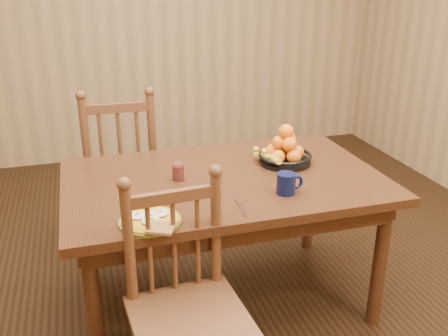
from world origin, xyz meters
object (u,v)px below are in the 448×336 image
object	(u,v)px
dining_table	(224,192)
coffee_mug	(287,183)
fruit_bowl	(284,152)
chair_near	(186,308)
breakfast_plate	(151,220)
chair_far	(121,170)

from	to	relation	value
dining_table	coffee_mug	world-z (taller)	coffee_mug
coffee_mug	fruit_bowl	size ratio (longest dim) A/B	0.41
coffee_mug	chair_near	bearing A→B (deg)	-148.00
chair_near	breakfast_plate	world-z (taller)	chair_near
breakfast_plate	fruit_bowl	xyz separation A→B (m)	(0.80, 0.48, 0.05)
chair_far	breakfast_plate	bearing A→B (deg)	92.23
chair_near	fruit_bowl	distance (m)	1.07
dining_table	breakfast_plate	xyz separation A→B (m)	(-0.43, -0.39, 0.10)
coffee_mug	breakfast_plate	bearing A→B (deg)	-170.13
dining_table	breakfast_plate	distance (m)	0.59
dining_table	chair_near	distance (m)	0.74
dining_table	chair_far	xyz separation A→B (m)	(-0.45, 0.84, -0.15)
chair_far	chair_near	size ratio (longest dim) A/B	1.08
chair_near	fruit_bowl	xyz separation A→B (m)	(0.71, 0.72, 0.34)
dining_table	chair_near	xyz separation A→B (m)	(-0.34, -0.63, -0.19)
chair_near	breakfast_plate	bearing A→B (deg)	105.82
chair_far	coffee_mug	xyz separation A→B (m)	(0.68, -1.11, 0.29)
coffee_mug	fruit_bowl	world-z (taller)	fruit_bowl
breakfast_plate	coffee_mug	bearing A→B (deg)	9.87
chair_far	breakfast_plate	size ratio (longest dim) A/B	3.48
chair_far	fruit_bowl	world-z (taller)	chair_far
breakfast_plate	fruit_bowl	world-z (taller)	fruit_bowl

